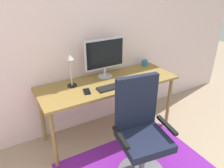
% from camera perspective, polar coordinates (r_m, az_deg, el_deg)
% --- Properties ---
extents(wall_back, '(6.00, 0.10, 2.60)m').
position_cam_1_polar(wall_back, '(2.61, -15.31, 12.47)').
color(wall_back, beige).
rests_on(wall_back, ground).
extents(desk, '(1.72, 0.61, 0.74)m').
position_cam_1_polar(desk, '(2.67, -0.80, -0.75)').
color(desk, olive).
rests_on(desk, ground).
extents(monitor, '(0.53, 0.18, 0.49)m').
position_cam_1_polar(monitor, '(2.69, -1.96, 7.61)').
color(monitor, '#B2B2B7').
rests_on(monitor, desk).
extents(keyboard, '(0.43, 0.13, 0.02)m').
position_cam_1_polar(keyboard, '(2.51, 0.81, -0.57)').
color(keyboard, black).
rests_on(keyboard, desk).
extents(computer_mouse, '(0.06, 0.10, 0.03)m').
position_cam_1_polar(computer_mouse, '(2.70, 6.32, 1.36)').
color(computer_mouse, black).
rests_on(computer_mouse, desk).
extents(coffee_cup, '(0.08, 0.08, 0.09)m').
position_cam_1_polar(coffee_cup, '(3.16, 8.56, 5.51)').
color(coffee_cup, '#206690').
rests_on(coffee_cup, desk).
extents(cell_phone, '(0.10, 0.15, 0.01)m').
position_cam_1_polar(cell_phone, '(2.42, -6.59, -1.96)').
color(cell_phone, black).
rests_on(cell_phone, desk).
extents(desk_lamp, '(0.11, 0.11, 0.39)m').
position_cam_1_polar(desk_lamp, '(2.48, -10.87, 4.61)').
color(desk_lamp, black).
rests_on(desk_lamp, desk).
extents(office_chair, '(0.57, 0.51, 1.07)m').
position_cam_1_polar(office_chair, '(2.23, 7.54, -14.02)').
color(office_chair, slate).
rests_on(office_chair, ground).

